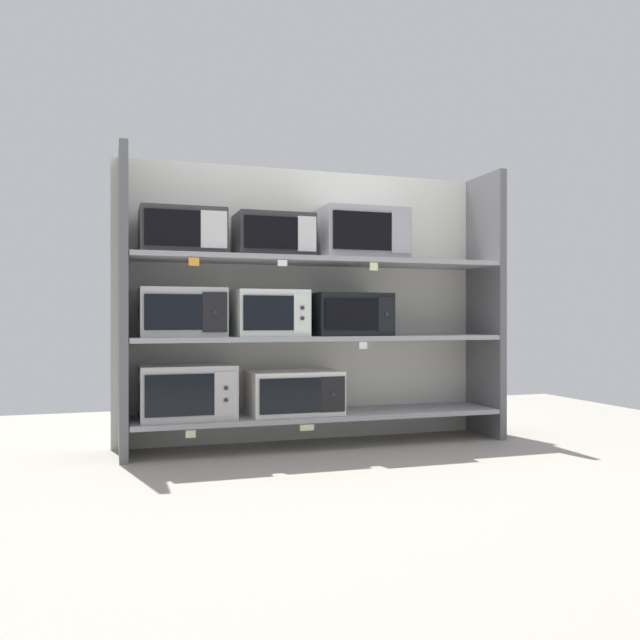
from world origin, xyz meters
The scene contains 21 objects.
ground centered at (0.00, -1.00, -0.01)m, with size 6.35×6.00×0.02m, color gray.
back_panel centered at (0.00, 0.24, 0.90)m, with size 2.55×0.04×1.80m, color beige.
upright_left centered at (-1.21, 0.00, 0.90)m, with size 0.05×0.44×1.80m, color #5B5B5E.
upright_right centered at (1.21, 0.00, 0.90)m, with size 0.05×0.44×1.80m, color #5B5B5E.
shelf_0 centered at (0.00, 0.00, 0.19)m, with size 2.35×0.44×0.03m, color #99999E.
microwave_0 centered at (-0.84, 0.00, 0.37)m, with size 0.56×0.36×0.32m.
microwave_1 centered at (-0.17, 0.00, 0.34)m, with size 0.57×0.37×0.27m.
price_tag_0 centered at (-0.84, -0.23, 0.15)m, with size 0.06×0.00×0.04m, color beige.
price_tag_1 centered at (-0.15, -0.23, 0.15)m, with size 0.09×0.00×0.04m, color beige.
shelf_1 centered at (0.00, 0.00, 0.68)m, with size 2.35×0.44×0.03m, color #99999E.
microwave_2 centered at (-0.86, 0.00, 0.84)m, with size 0.50×0.35×0.29m.
microwave_3 centered at (-0.33, 0.00, 0.84)m, with size 0.44×0.41×0.29m.
microwave_4 centered at (0.19, 0.00, 0.83)m, with size 0.49×0.43×0.27m.
price_tag_2 centered at (0.21, -0.23, 0.64)m, with size 0.05×0.00×0.04m, color white.
shelf_2 centered at (0.00, 0.00, 1.17)m, with size 2.35×0.44×0.03m, color #99999E.
microwave_5 centered at (-0.87, 0.00, 1.32)m, with size 0.50×0.37×0.27m.
microwave_6 centered at (-0.31, 0.00, 1.32)m, with size 0.47×0.34×0.27m.
microwave_7 centered at (0.28, 0.00, 1.35)m, with size 0.56×0.35×0.33m.
price_tag_3 centered at (-0.82, -0.23, 1.13)m, with size 0.06×0.00×0.05m, color orange.
price_tag_4 centered at (-0.31, -0.23, 1.14)m, with size 0.06×0.00×0.04m, color white.
price_tag_5 centered at (0.28, -0.23, 1.13)m, with size 0.05×0.00×0.05m, color beige.
Camera 1 is at (-1.28, -4.02, 0.81)m, focal length 37.11 mm.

